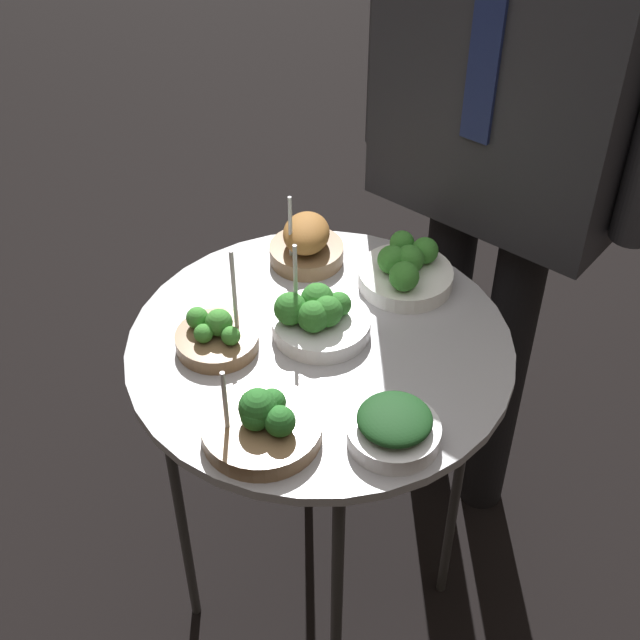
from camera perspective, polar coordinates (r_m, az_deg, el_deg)
ground_plane at (r=2.06m, az=0.00°, el=-17.42°), size 8.00×8.00×0.00m
serving_cart at (r=1.51m, az=0.00°, el=-3.24°), size 0.64×0.64×0.77m
bowl_broccoli_far_rim at (r=1.46m, az=-0.11°, el=0.18°), size 0.16×0.16×0.17m
bowl_roast_front_right at (r=1.62m, az=-0.88°, el=4.92°), size 0.14×0.14×0.15m
bowl_broccoli_mid_right at (r=1.45m, az=-6.66°, el=-1.00°), size 0.14×0.14×0.18m
bowl_spinach_front_left at (r=1.30m, az=4.76°, el=-6.88°), size 0.14×0.14×0.06m
bowl_broccoli_mid_left at (r=1.30m, az=-3.70°, el=-6.61°), size 0.18×0.18×0.14m
bowl_broccoli_center at (r=1.57m, az=5.50°, el=3.22°), size 0.17×0.17×0.08m
waiter_figure at (r=1.63m, az=12.09°, el=13.72°), size 0.60×0.23×1.63m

